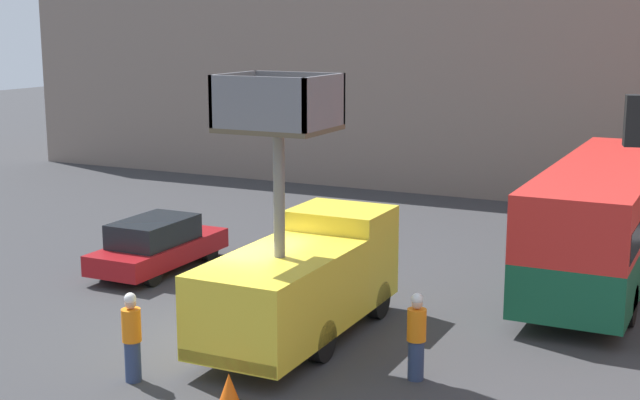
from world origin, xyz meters
name	(u,v)px	position (x,y,z in m)	size (l,w,h in m)	color
ground_plane	(239,336)	(0.00, 0.00, 0.00)	(120.00, 120.00, 0.00)	#38383A
building_backdrop_far	(505,58)	(0.00, 22.78, 5.39)	(44.00, 10.00, 10.78)	gray
utility_truck	(303,275)	(1.37, 0.49, 1.48)	(2.24, 6.19, 5.93)	yellow
city_bus	(605,213)	(6.66, 8.03, 1.90)	(2.60, 11.04, 3.26)	#145638
road_worker_near_truck	(132,337)	(-0.53, -3.13, 0.91)	(0.38, 0.38, 1.82)	navy
road_worker_directing	(416,337)	(4.44, -0.62, 0.89)	(0.38, 0.38, 1.78)	navy
traffic_cone_far_side	(229,391)	(1.79, -3.31, 0.30)	(0.56, 0.56, 0.64)	black
parked_car_curbside	(157,244)	(-4.86, 3.62, 0.76)	(1.79, 4.55, 1.52)	maroon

